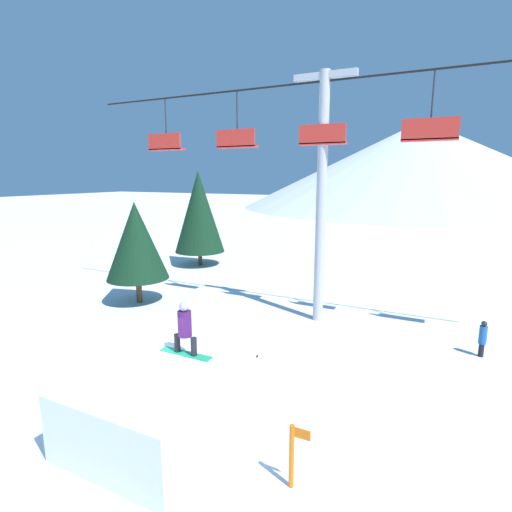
{
  "coord_description": "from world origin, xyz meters",
  "views": [
    {
      "loc": [
        6.79,
        -6.54,
        5.82
      ],
      "look_at": [
        1.18,
        4.68,
        3.31
      ],
      "focal_mm": 28.0,
      "sensor_mm": 36.0,
      "label": 1
    }
  ],
  "objects": [
    {
      "name": "ground_plane",
      "position": [
        0.0,
        0.0,
        0.0
      ],
      "size": [
        220.0,
        220.0,
        0.0
      ],
      "primitive_type": "plane",
      "color": "white"
    },
    {
      "name": "mountain_ridge",
      "position": [
        0.0,
        75.74,
        7.96
      ],
      "size": [
        65.83,
        65.83,
        15.92
      ],
      "color": "silver",
      "rests_on": "ground_plane"
    },
    {
      "name": "snow_ramp",
      "position": [
        1.18,
        -0.15,
        0.76
      ],
      "size": [
        3.11,
        3.66,
        1.51
      ],
      "color": "white",
      "rests_on": "ground_plane"
    },
    {
      "name": "snowboarder",
      "position": [
        1.14,
        0.88,
        2.2
      ],
      "size": [
        1.42,
        0.34,
        1.36
      ],
      "color": "#1E9E6B",
      "rests_on": "snow_ramp"
    },
    {
      "name": "chairlift",
      "position": [
        2.05,
        8.6,
        6.1
      ],
      "size": [
        21.93,
        0.44,
        9.67
      ],
      "color": "#B2B2B7",
      "rests_on": "ground_plane"
    },
    {
      "name": "pine_tree_near",
      "position": [
        -6.17,
        7.11,
        2.93
      ],
      "size": [
        2.83,
        2.83,
        4.72
      ],
      "color": "#4C3823",
      "rests_on": "ground_plane"
    },
    {
      "name": "pine_tree_far",
      "position": [
        -8.2,
        15.1,
        3.55
      ],
      "size": [
        3.25,
        3.25,
        6.19
      ],
      "color": "#4C3823",
      "rests_on": "ground_plane"
    },
    {
      "name": "trail_marker",
      "position": [
        4.45,
        -0.33,
        0.71
      ],
      "size": [
        0.41,
        0.1,
        1.31
      ],
      "color": "orange",
      "rests_on": "ground_plane"
    },
    {
      "name": "distant_skier",
      "position": [
        7.94,
        7.71,
        0.67
      ],
      "size": [
        0.24,
        0.24,
        1.23
      ],
      "color": "black",
      "rests_on": "ground_plane"
    }
  ]
}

